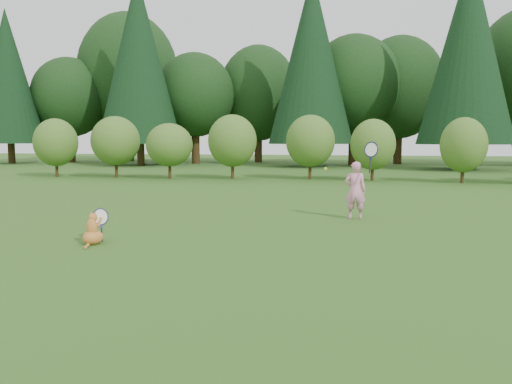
# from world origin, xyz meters

# --- Properties ---
(ground) EXTENTS (100.00, 100.00, 0.00)m
(ground) POSITION_xyz_m (0.00, 0.00, 0.00)
(ground) COLOR #215518
(ground) RESTS_ON ground
(shrub_row) EXTENTS (28.00, 3.00, 2.80)m
(shrub_row) POSITION_xyz_m (0.00, 13.00, 1.40)
(shrub_row) COLOR #416920
(shrub_row) RESTS_ON ground
(woodland_backdrop) EXTENTS (48.00, 10.00, 15.00)m
(woodland_backdrop) POSITION_xyz_m (0.00, 23.00, 7.50)
(woodland_backdrop) COLOR black
(woodland_backdrop) RESTS_ON ground
(child) EXTENTS (0.72, 0.46, 1.90)m
(child) POSITION_xyz_m (2.15, 2.19, 0.67)
(child) COLOR pink
(child) RESTS_ON ground
(cat) EXTENTS (0.42, 0.80, 0.72)m
(cat) POSITION_xyz_m (-2.14, -1.40, 0.28)
(cat) COLOR #BF5824
(cat) RESTS_ON ground
(tennis_ball) EXTENTS (0.07, 0.07, 0.07)m
(tennis_ball) POSITION_xyz_m (1.51, 1.72, 1.13)
(tennis_ball) COLOR gold
(tennis_ball) RESTS_ON ground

